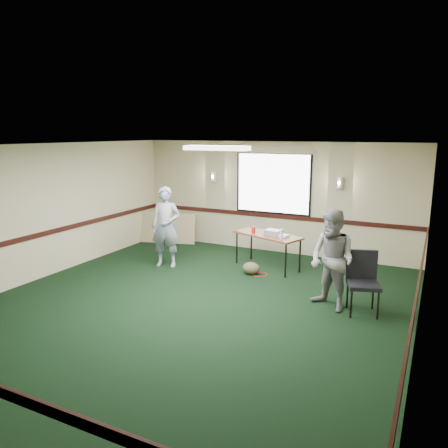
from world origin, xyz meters
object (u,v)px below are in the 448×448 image
at_px(folding_table, 268,237).
at_px(person_right, 332,260).
at_px(person_left, 166,227).
at_px(conference_chair, 363,277).
at_px(projector, 274,232).

height_order(folding_table, person_right, person_right).
xyz_separation_m(folding_table, person_left, (-2.05, -0.86, 0.19)).
bearing_deg(person_left, person_right, -27.17).
relative_size(conference_chair, person_left, 0.57).
height_order(folding_table, conference_chair, conference_chair).
xyz_separation_m(conference_chair, person_right, (-0.48, -0.12, 0.25)).
xyz_separation_m(folding_table, projector, (0.13, -0.00, 0.11)).
bearing_deg(person_right, conference_chair, 43.83).
height_order(folding_table, person_left, person_left).
relative_size(projector, person_left, 0.19).
relative_size(conference_chair, person_right, 0.60).
bearing_deg(conference_chair, person_left, 152.39).
bearing_deg(projector, person_right, -36.02).
relative_size(projector, person_right, 0.20).
relative_size(person_left, person_right, 1.05).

